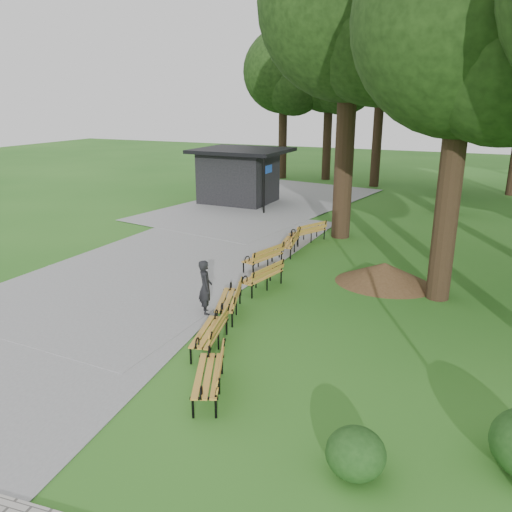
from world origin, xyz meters
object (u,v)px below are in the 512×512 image
at_px(kiosk, 238,176).
at_px(bench_0, 208,375).
at_px(bench_2, 228,300).
at_px(lawn_tree_4, 465,36).
at_px(lamp_post, 261,169).
at_px(bench_1, 209,332).
at_px(bench_4, 263,257).
at_px(bench_3, 262,276).
at_px(bench_5, 289,242).
at_px(lawn_tree_2, 352,5).
at_px(bench_6, 308,232).
at_px(person, 205,287).
at_px(dirt_mound, 384,273).
at_px(lawn_tree_0, 468,22).

height_order(kiosk, bench_0, kiosk).
bearing_deg(bench_2, lawn_tree_4, 145.98).
xyz_separation_m(lamp_post, bench_1, (5.63, -16.19, -1.72)).
bearing_deg(bench_4, lamp_post, -140.88).
height_order(bench_3, bench_5, same).
height_order(lamp_post, bench_5, lamp_post).
distance_m(kiosk, lawn_tree_2, 12.04).
bearing_deg(bench_4, lawn_tree_2, -178.68).
height_order(bench_0, lawn_tree_4, lawn_tree_4).
bearing_deg(bench_2, bench_6, 164.26).
bearing_deg(person, dirt_mound, -80.70).
bearing_deg(lamp_post, lawn_tree_0, -44.91).
bearing_deg(bench_1, lamp_post, -173.83).
height_order(bench_0, lawn_tree_2, lawn_tree_2).
xyz_separation_m(dirt_mound, bench_2, (-3.57, -4.37, 0.08)).
relative_size(dirt_mound, bench_2, 1.43).
xyz_separation_m(bench_4, lawn_tree_2, (1.38, 5.52, 8.94)).
distance_m(bench_2, lawn_tree_0, 9.84).
relative_size(person, bench_3, 0.84).
relative_size(bench_3, lawn_tree_4, 0.16).
relative_size(person, bench_0, 0.84).
relative_size(bench_1, lawn_tree_2, 0.14).
height_order(kiosk, bench_2, kiosk).
height_order(bench_2, bench_4, same).
bearing_deg(lawn_tree_2, bench_4, -104.06).
distance_m(person, bench_6, 8.46).
height_order(bench_2, lawn_tree_4, lawn_tree_4).
distance_m(bench_2, bench_6, 8.26).
distance_m(bench_3, lawn_tree_2, 11.62).
bearing_deg(bench_4, kiosk, -134.68).
distance_m(bench_3, lawn_tree_0, 9.19).
height_order(lamp_post, lawn_tree_4, lawn_tree_4).
bearing_deg(bench_5, lawn_tree_4, 143.63).
distance_m(dirt_mound, bench_6, 5.55).
height_order(dirt_mound, bench_6, bench_6).
bearing_deg(lawn_tree_4, bench_6, -121.22).
height_order(bench_5, lawn_tree_0, lawn_tree_0).
distance_m(bench_2, bench_3, 2.22).
xyz_separation_m(person, bench_6, (0.22, 8.45, -0.36)).
bearing_deg(bench_0, kiosk, -179.57).
bearing_deg(lawn_tree_4, bench_2, -105.55).
xyz_separation_m(bench_0, lawn_tree_2, (-0.78, 13.42, 8.94)).
bearing_deg(dirt_mound, person, -132.50).
distance_m(bench_1, bench_4, 6.24).
relative_size(bench_0, bench_3, 1.00).
xyz_separation_m(bench_5, lawn_tree_2, (1.23, 3.24, 8.94)).
relative_size(lamp_post, bench_1, 1.57).
relative_size(dirt_mound, bench_5, 1.43).
xyz_separation_m(person, bench_1, (1.13, -1.82, -0.36)).
distance_m(bench_4, lawn_tree_0, 9.52).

